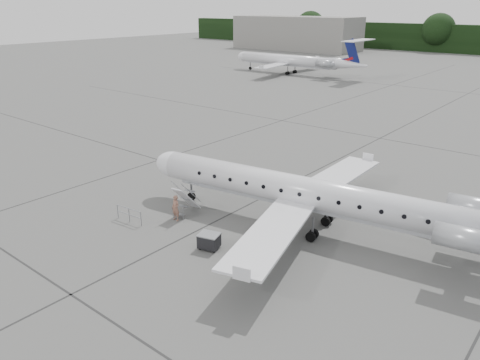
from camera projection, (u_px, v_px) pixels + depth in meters
The scene contains 8 objects.
ground at pixel (280, 248), 28.11m from camera, with size 320.00×320.00×0.00m, color #5E5D5B.
terminal_building at pixel (296, 33), 147.44m from camera, with size 40.00×14.00×10.00m, color slate.
main_regional_jet at pixel (308, 178), 29.33m from camera, with size 27.32×19.67×7.00m, color silver, non-canonical shape.
airstair at pixel (187, 199), 32.34m from camera, with size 0.85×2.15×2.20m, color silver, non-canonical shape.
passenger at pixel (176, 208), 31.43m from camera, with size 0.65×0.43×1.78m, color #90604E.
safety_railing at pixel (129, 215), 31.27m from camera, with size 2.20×0.08×1.00m, color gray, non-canonical shape.
baggage_cart at pixel (209, 241), 27.88m from camera, with size 1.18×0.95×1.02m, color black, non-canonical shape.
bg_regional_left at pixel (288, 55), 96.51m from camera, with size 28.96×20.85×7.60m, color silver, non-canonical shape.
Camera 1 is at (13.81, -20.80, 13.78)m, focal length 35.00 mm.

